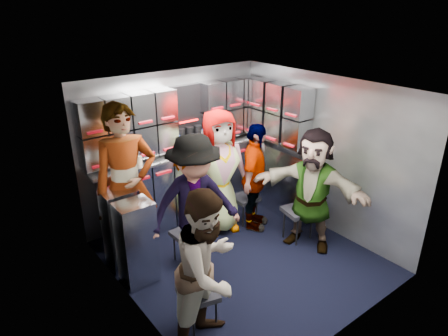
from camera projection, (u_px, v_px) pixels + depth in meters
floor at (241, 257)px, 4.96m from camera, size 3.00×3.00×0.00m
wall_back at (174, 145)px, 5.64m from camera, size 2.80×0.04×2.10m
wall_left at (129, 219)px, 3.76m from camera, size 0.04×3.00×2.10m
wall_right at (323, 154)px, 5.33m from camera, size 0.04×3.00×2.10m
ceiling at (245, 89)px, 4.13m from camera, size 2.80×3.00×0.02m
cart_bank_back at (184, 186)px, 5.70m from camera, size 2.68×0.38×0.99m
cart_bank_left at (129, 236)px, 4.50m from camera, size 0.38×0.76×0.99m
counter at (182, 152)px, 5.50m from camera, size 2.68×0.42×0.03m
locker_bank_back at (179, 118)px, 5.36m from camera, size 2.68×0.28×0.82m
locker_bank_right at (279, 113)px, 5.59m from camera, size 0.28×1.00×0.82m
right_cabinet at (280, 179)px, 5.90m from camera, size 0.28×1.20×1.00m
coffee_niche at (187, 116)px, 5.51m from camera, size 0.46×0.16×0.84m
red_latch_strip at (191, 165)px, 5.41m from camera, size 2.60×0.02×0.03m
jump_seat_near_left at (198, 295)px, 3.78m from camera, size 0.43×0.41×0.42m
jump_seat_mid_left at (187, 235)px, 4.77m from camera, size 0.35×0.33×0.40m
jump_seat_center at (211, 199)px, 5.59m from camera, size 0.45×0.43×0.42m
jump_seat_mid_right at (245, 199)px, 5.63m from camera, size 0.35×0.33×0.40m
jump_seat_near_right at (299, 212)px, 5.22m from camera, size 0.43×0.42×0.44m
attendant_standing at (127, 186)px, 4.58m from camera, size 0.79×0.60×1.96m
attendant_arc_a at (208, 270)px, 3.49m from camera, size 0.92×0.83×1.55m
attendant_arc_b at (195, 206)px, 4.45m from camera, size 1.19×0.84×1.67m
attendant_arc_c at (219, 172)px, 5.27m from camera, size 0.93×0.72×1.70m
attendant_arc_d at (255, 178)px, 5.35m from camera, size 0.92×0.81×1.50m
attendant_arc_e at (312, 190)px, 4.93m from camera, size 1.01×1.52×1.57m
bottle_left at (138, 154)px, 5.02m from camera, size 0.06×0.06×0.27m
bottle_mid at (179, 145)px, 5.37m from camera, size 0.07×0.07×0.23m
bottle_right at (204, 139)px, 5.59m from camera, size 0.07×0.07×0.24m
cup_left at (139, 160)px, 5.05m from camera, size 0.08×0.08×0.11m
cup_right at (217, 141)px, 5.74m from camera, size 0.09×0.09×0.10m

